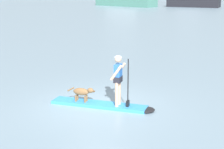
% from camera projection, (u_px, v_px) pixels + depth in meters
% --- Properties ---
extents(ground_plane, '(400.00, 400.00, 0.00)m').
position_uv_depth(ground_plane, '(99.00, 106.00, 12.59)').
color(ground_plane, gray).
extents(paddleboard, '(3.70, 1.16, 0.10)m').
position_uv_depth(paddleboard, '(105.00, 105.00, 12.51)').
color(paddleboard, '#338CD8').
rests_on(paddleboard, ground_plane).
extents(person_paddler, '(0.64, 0.53, 1.71)m').
position_uv_depth(person_paddler, '(118.00, 77.00, 12.11)').
color(person_paddler, tan).
rests_on(person_paddler, paddleboard).
extents(dog, '(1.05, 0.30, 0.52)m').
position_uv_depth(dog, '(82.00, 92.00, 12.67)').
color(dog, brown).
rests_on(dog, paddleboard).
extents(moored_boat_port, '(9.50, 3.68, 11.87)m').
position_uv_depth(moored_boat_port, '(192.00, 0.00, 67.20)').
color(moored_boat_port, black).
rests_on(moored_boat_port, ground_plane).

